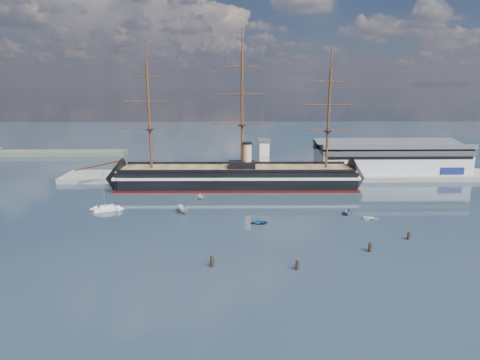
{
  "coord_description": "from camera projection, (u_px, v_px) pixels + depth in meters",
  "views": [
    {
      "loc": [
        -10.2,
        -88.49,
        38.47
      ],
      "look_at": [
        -7.63,
        35.0,
        9.0
      ],
      "focal_mm": 30.0,
      "sensor_mm": 36.0,
      "label": 1
    }
  ],
  "objects": [
    {
      "name": "quay",
      "position": [
        280.0,
        178.0,
        169.3
      ],
      "size": [
        180.0,
        18.0,
        2.0
      ],
      "primitive_type": "cube",
      "color": "slate",
      "rests_on": "ground"
    },
    {
      "name": "piling_near_mid",
      "position": [
        297.0,
        270.0,
        85.45
      ],
      "size": [
        0.64,
        0.64,
        2.9
      ],
      "primitive_type": "cylinder",
      "color": "black",
      "rests_on": "ground"
    },
    {
      "name": "motorboat_e",
      "position": [
        371.0,
        220.0,
        117.13
      ],
      "size": [
        2.04,
        2.9,
        1.26
      ],
      "primitive_type": "imported",
      "rotation": [
        0.0,
        0.0,
        1.17
      ],
      "color": "white",
      "rests_on": "ground"
    },
    {
      "name": "motorboat_c",
      "position": [
        348.0,
        215.0,
        121.28
      ],
      "size": [
        5.21,
        3.0,
        1.97
      ],
      "primitive_type": "imported",
      "rotation": [
        0.0,
        0.0,
        -0.26
      ],
      "color": "slate",
      "rests_on": "ground"
    },
    {
      "name": "motorboat_b",
      "position": [
        259.0,
        224.0,
        113.51
      ],
      "size": [
        1.39,
        3.08,
        1.4
      ],
      "primitive_type": "imported",
      "rotation": [
        0.0,
        0.0,
        1.51
      ],
      "color": "navy",
      "rests_on": "ground"
    },
    {
      "name": "quay_tower",
      "position": [
        264.0,
        157.0,
        163.97
      ],
      "size": [
        5.0,
        5.0,
        15.0
      ],
      "color": "silver",
      "rests_on": "ground"
    },
    {
      "name": "piling_near_right",
      "position": [
        369.0,
        252.0,
        94.63
      ],
      "size": [
        0.64,
        0.64,
        3.06
      ],
      "primitive_type": "cylinder",
      "color": "black",
      "rests_on": "ground"
    },
    {
      "name": "motorboat_d",
      "position": [
        200.0,
        199.0,
        138.01
      ],
      "size": [
        7.3,
        5.22,
        2.46
      ],
      "primitive_type": "imported",
      "rotation": [
        0.0,
        0.0,
        0.39
      ],
      "color": "silver",
      "rests_on": "ground"
    },
    {
      "name": "warehouse",
      "position": [
        390.0,
        157.0,
        172.3
      ],
      "size": [
        63.0,
        21.0,
        11.6
      ],
      "color": "#B7BABC",
      "rests_on": "ground"
    },
    {
      "name": "piling_near_left",
      "position": [
        212.0,
        267.0,
        86.85
      ],
      "size": [
        0.64,
        0.64,
        3.26
      ],
      "primitive_type": "cylinder",
      "color": "black",
      "rests_on": "ground"
    },
    {
      "name": "warship",
      "position": [
        232.0,
        177.0,
        152.39
      ],
      "size": [
        112.98,
        17.35,
        53.94
      ],
      "rotation": [
        0.0,
        0.0,
        -0.01
      ],
      "color": "black",
      "rests_on": "ground"
    },
    {
      "name": "ground",
      "position": [
        262.0,
        203.0,
        134.08
      ],
      "size": [
        600.0,
        600.0,
        0.0
      ],
      "primitive_type": "plane",
      "color": "#1A2834",
      "rests_on": "ground"
    },
    {
      "name": "shoreline",
      "position": [
        1.0,
        153.0,
        223.32
      ],
      "size": [
        120.0,
        10.0,
        4.0
      ],
      "color": "#3F4C38",
      "rests_on": "ground"
    },
    {
      "name": "sailboat",
      "position": [
        107.0,
        208.0,
        125.24
      ],
      "size": [
        8.09,
        4.94,
        12.46
      ],
      "rotation": [
        0.0,
        0.0,
        0.37
      ],
      "color": "silver",
      "rests_on": "ground"
    },
    {
      "name": "motorboat_a",
      "position": [
        184.0,
        213.0,
        122.89
      ],
      "size": [
        7.67,
        5.45,
        2.89
      ],
      "primitive_type": "imported",
      "rotation": [
        0.0,
        0.0,
        0.44
      ],
      "color": "beige",
      "rests_on": "ground"
    },
    {
      "name": "piling_far_right",
      "position": [
        408.0,
        239.0,
        102.14
      ],
      "size": [
        0.64,
        0.64,
        2.7
      ],
      "primitive_type": "cylinder",
      "color": "black",
      "rests_on": "ground"
    }
  ]
}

